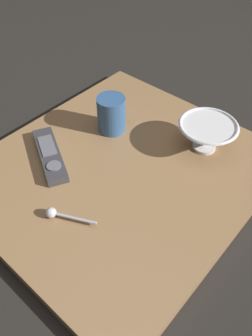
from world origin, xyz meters
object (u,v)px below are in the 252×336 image
Objects in this scene: tv_remote_near at (50,155)px; coffee_mug at (111,114)px; teaspoon at (56,214)px; cereal_bowl at (207,135)px.

coffee_mug is at bearing 168.85° from tv_remote_near.
teaspoon is 0.54× the size of tv_remote_near.
cereal_bowl reaches higher than tv_remote_near.
cereal_bowl is 0.77× the size of tv_remote_near.
coffee_mug is 0.94× the size of teaspoon.
coffee_mug is 0.32m from teaspoon.
teaspoon is 0.19m from tv_remote_near.
tv_remote_near is (-0.11, -0.15, -0.00)m from teaspoon.
tv_remote_near is (0.29, -0.27, -0.03)m from cereal_bowl.
coffee_mug reaches higher than tv_remote_near.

